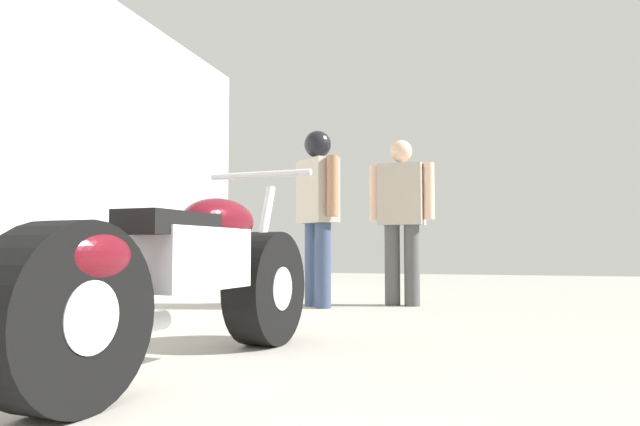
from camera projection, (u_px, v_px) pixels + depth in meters
name	position (u px, v px, depth m)	size (l,w,h in m)	color
ground_plane	(358.00, 337.00, 3.49)	(17.86, 17.86, 0.00)	#9E998E
motorcycle_maroon_cruiser	(187.00, 279.00, 2.53)	(0.62, 2.11, 0.98)	black
mechanic_in_blue	(402.00, 211.00, 5.51)	(0.65, 0.28, 1.60)	#4C4C4C
mechanic_with_helmet	(318.00, 201.00, 5.37)	(0.54, 0.53, 1.67)	#384766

